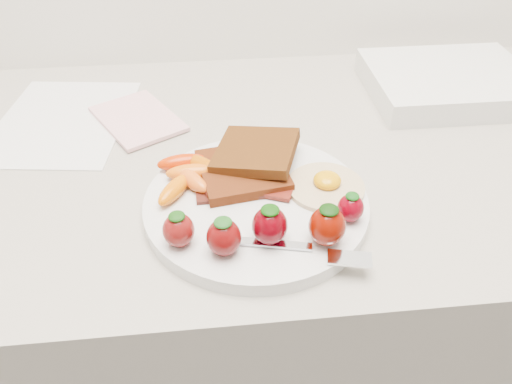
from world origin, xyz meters
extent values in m
cube|color=gray|center=(0.00, 1.70, 0.45)|extent=(2.00, 0.60, 0.90)
cylinder|color=silver|center=(-0.01, 1.57, 0.91)|extent=(0.27, 0.27, 0.02)
cube|color=#39160A|center=(-0.03, 1.61, 0.93)|extent=(0.12, 0.12, 0.01)
cube|color=#341C08|center=(-0.01, 1.64, 0.94)|extent=(0.13, 0.13, 0.02)
cylinder|color=silver|center=(0.07, 1.58, 0.92)|extent=(0.10, 0.10, 0.01)
ellipsoid|color=#D99102|center=(0.08, 1.58, 0.93)|extent=(0.03, 0.03, 0.02)
cube|color=black|center=(-0.03, 1.57, 0.92)|extent=(0.10, 0.03, 0.00)
cube|color=#3E170D|center=(-0.02, 1.58, 0.92)|extent=(0.10, 0.06, 0.00)
cube|color=#49070B|center=(-0.03, 1.59, 0.92)|extent=(0.11, 0.05, 0.00)
ellipsoid|color=orange|center=(-0.09, 1.61, 0.93)|extent=(0.07, 0.02, 0.02)
ellipsoid|color=orange|center=(-0.09, 1.60, 0.93)|extent=(0.05, 0.06, 0.02)
ellipsoid|color=#D96402|center=(-0.11, 1.58, 0.93)|extent=(0.05, 0.06, 0.02)
ellipsoid|color=#BA5300|center=(-0.07, 1.63, 0.93)|extent=(0.06, 0.06, 0.02)
ellipsoid|color=#BF2800|center=(-0.10, 1.64, 0.93)|extent=(0.07, 0.03, 0.02)
ellipsoid|color=maroon|center=(-0.10, 1.50, 0.94)|extent=(0.03, 0.03, 0.04)
ellipsoid|color=#123F0B|center=(-0.10, 1.50, 0.96)|extent=(0.02, 0.02, 0.01)
ellipsoid|color=#5A0708|center=(-0.06, 1.48, 0.94)|extent=(0.04, 0.04, 0.04)
ellipsoid|color=#174D14|center=(-0.06, 1.48, 0.96)|extent=(0.02, 0.02, 0.01)
ellipsoid|color=#4D0007|center=(-0.01, 1.49, 0.94)|extent=(0.04, 0.04, 0.04)
ellipsoid|color=#0A3905|center=(-0.01, 1.49, 0.96)|extent=(0.02, 0.02, 0.01)
ellipsoid|color=#630A00|center=(0.05, 1.49, 0.94)|extent=(0.04, 0.04, 0.04)
ellipsoid|color=black|center=(0.05, 1.49, 0.96)|extent=(0.02, 0.02, 0.01)
ellipsoid|color=#63000C|center=(0.09, 1.52, 0.93)|extent=(0.03, 0.03, 0.03)
ellipsoid|color=#0D460D|center=(0.09, 1.52, 0.95)|extent=(0.02, 0.02, 0.01)
cube|color=silver|center=(-0.02, 1.49, 0.92)|extent=(0.11, 0.03, 0.00)
cube|color=silver|center=(0.07, 1.46, 0.92)|extent=(0.05, 0.03, 0.00)
cube|color=silver|center=(-0.29, 1.80, 0.90)|extent=(0.22, 0.28, 0.00)
cube|color=beige|center=(-0.17, 1.79, 0.91)|extent=(0.16, 0.18, 0.01)
cube|color=silver|center=(0.34, 1.83, 0.92)|extent=(0.26, 0.21, 0.04)
camera|label=1|loc=(-0.06, 1.11, 1.30)|focal=35.00mm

